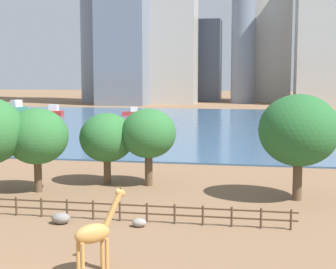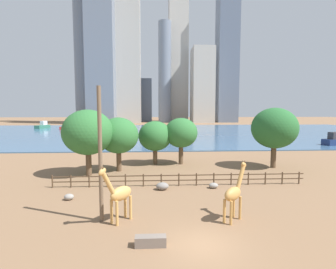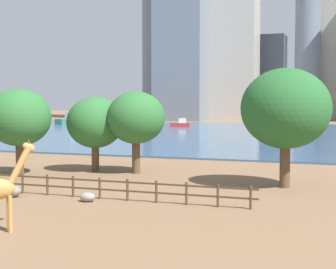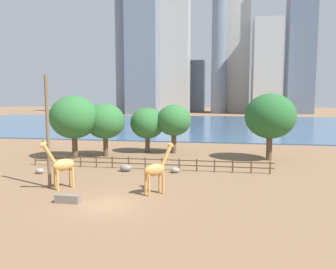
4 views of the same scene
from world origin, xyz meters
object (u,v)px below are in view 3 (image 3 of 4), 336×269
object	(u,v)px
boulder_by_pole	(11,191)
boat_tug	(69,120)
tree_right_small	(19,118)
boat_sailboat	(101,123)
tree_left_small	(136,118)
boat_ferry	(180,124)
tree_left_large	(286,109)
boulder_small	(88,197)
tree_center_broad	(95,123)

from	to	relation	value
boulder_by_pole	boat_tug	size ratio (longest dim) A/B	0.17
boat_tug	tree_right_small	bearing A→B (deg)	42.93
tree_right_small	boat_tug	distance (m)	89.38
tree_right_small	boat_sailboat	world-z (taller)	tree_right_small
tree_left_small	boat_sailboat	bearing A→B (deg)	119.16
tree_right_small	boat_tug	xyz separation A→B (m)	(-41.95, 78.86, -3.34)
boulder_by_pole	boat_sailboat	world-z (taller)	boat_sailboat
boat_ferry	boat_tug	world-z (taller)	boat_tug
tree_left_large	boat_tug	bearing A→B (deg)	128.80
boulder_small	tree_right_small	bearing A→B (deg)	142.44
tree_right_small	boat_tug	world-z (taller)	tree_right_small
tree_left_small	boat_ferry	xyz separation A→B (m)	(-19.59, 71.20, -3.66)
boulder_by_pole	tree_center_broad	world-z (taller)	tree_center_broad
boulder_by_pole	boulder_small	world-z (taller)	boulder_by_pole
boat_ferry	boat_tug	distance (m)	30.99
tree_left_large	tree_left_small	world-z (taller)	tree_left_large
boat_tug	tree_left_large	bearing A→B (deg)	53.72
boat_sailboat	boat_tug	xyz separation A→B (m)	(-12.77, 7.53, 0.19)
boulder_small	boat_ferry	bearing A→B (deg)	104.56
tree_left_large	boat_tug	xyz separation A→B (m)	(-62.68, 77.94, -4.14)
tree_left_small	boulder_by_pole	bearing A→B (deg)	-104.28
boulder_by_pole	boat_tug	distance (m)	99.10
tree_left_large	boat_ferry	size ratio (longest dim) A/B	1.74
boat_sailboat	boulder_small	bearing A→B (deg)	114.30
tree_center_broad	tree_right_small	world-z (taller)	tree_right_small
boulder_by_pole	tree_right_small	distance (m)	10.67
boat_ferry	tree_center_broad	bearing A→B (deg)	89.16
boulder_small	tree_center_broad	bearing A→B (deg)	115.62
boulder_by_pole	tree_center_broad	xyz separation A→B (m)	(-0.62, 12.26, 3.73)
boulder_by_pole	boulder_small	bearing A→B (deg)	2.63
boulder_small	tree_left_small	distance (m)	12.90
boulder_by_pole	tree_left_large	size ratio (longest dim) A/B	0.15
tree_left_large	boat_tug	distance (m)	100.10
boulder_small	tree_left_large	distance (m)	14.55
boulder_small	boulder_by_pole	bearing A→B (deg)	-177.37
boat_ferry	tree_left_small	bearing A→B (deg)	91.99
tree_left_large	tree_left_small	bearing A→B (deg)	166.02
tree_left_large	boat_ferry	xyz separation A→B (m)	(-31.90, 74.27, -4.51)
tree_left_small	tree_right_small	xyz separation A→B (m)	(-8.40, -3.98, 0.05)
boulder_by_pole	tree_right_small	bearing A→B (deg)	122.63
boulder_by_pole	boat_sailboat	bearing A→B (deg)	113.42
tree_left_large	tree_center_broad	distance (m)	16.40
tree_left_small	boulder_small	bearing A→B (deg)	-80.41
boulder_small	tree_left_large	xyz separation A→B (m)	(10.29, 8.94, 5.10)
tree_center_broad	tree_left_small	world-z (taller)	tree_left_small
tree_right_small	tree_center_broad	bearing A→B (deg)	40.57
boulder_by_pole	boat_ferry	size ratio (longest dim) A/B	0.26
boulder_small	tree_left_small	xyz separation A→B (m)	(-2.03, 12.00, 4.25)
boat_tug	boulder_small	bearing A→B (deg)	46.00
tree_right_small	tree_left_small	bearing A→B (deg)	25.35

